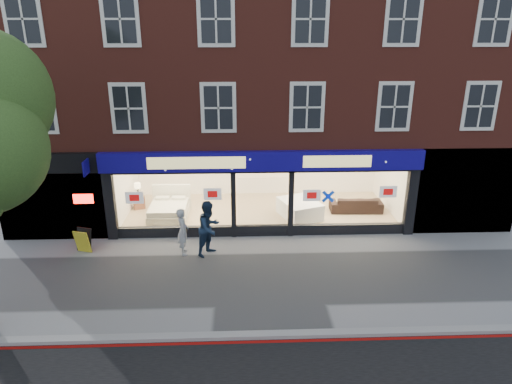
{
  "coord_description": "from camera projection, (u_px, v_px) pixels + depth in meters",
  "views": [
    {
      "loc": [
        -0.82,
        -12.45,
        7.37
      ],
      "look_at": [
        -0.25,
        2.5,
        1.94
      ],
      "focal_mm": 32.0,
      "sensor_mm": 36.0,
      "label": 1
    }
  ],
  "objects": [
    {
      "name": "bedside_table",
      "position": [
        139.0,
        202.0,
        19.34
      ],
      "size": [
        0.57,
        0.57,
        0.55
      ],
      "primitive_type": "cube",
      "rotation": [
        0.0,
        0.0,
        0.34
      ],
      "color": "brown",
      "rests_on": "showroom_floor"
    },
    {
      "name": "kerb_line",
      "position": [
        275.0,
        342.0,
        11.33
      ],
      "size": [
        60.0,
        0.1,
        0.01
      ],
      "primitive_type": "cube",
      "color": "#8C0A07",
      "rests_on": "ground"
    },
    {
      "name": "kerb_stone",
      "position": [
        274.0,
        335.0,
        11.5
      ],
      "size": [
        60.0,
        0.25,
        0.12
      ],
      "primitive_type": "cube",
      "color": "gray",
      "rests_on": "ground"
    },
    {
      "name": "pedestrian_blue",
      "position": [
        209.0,
        228.0,
        15.41
      ],
      "size": [
        1.15,
        1.19,
        1.93
      ],
      "primitive_type": "imported",
      "rotation": [
        0.0,
        0.0,
        0.91
      ],
      "color": "#172740",
      "rests_on": "ground"
    },
    {
      "name": "a_board",
      "position": [
        83.0,
        241.0,
        15.73
      ],
      "size": [
        0.63,
        0.5,
        0.84
      ],
      "primitive_type": "cube",
      "rotation": [
        0.0,
        0.0,
        -0.29
      ],
      "color": "gold",
      "rests_on": "ground"
    },
    {
      "name": "mattress_stack",
      "position": [
        300.0,
        209.0,
        18.46
      ],
      "size": [
        1.85,
        2.05,
        0.67
      ],
      "rotation": [
        0.0,
        0.0,
        0.36
      ],
      "color": "white",
      "rests_on": "showroom_floor"
    },
    {
      "name": "ground",
      "position": [
        267.0,
        277.0,
        14.24
      ],
      "size": [
        120.0,
        120.0,
        0.0
      ],
      "primitive_type": "plane",
      "color": "gray",
      "rests_on": "ground"
    },
    {
      "name": "display_bed",
      "position": [
        169.0,
        209.0,
        18.52
      ],
      "size": [
        1.59,
        1.92,
        1.07
      ],
      "rotation": [
        0.0,
        0.0,
        -0.01
      ],
      "color": "beige",
      "rests_on": "showroom_floor"
    },
    {
      "name": "pedestrian_grey",
      "position": [
        183.0,
        231.0,
        15.49
      ],
      "size": [
        0.48,
        0.66,
        1.65
      ],
      "primitive_type": "imported",
      "rotation": [
        0.0,
        0.0,
        1.72
      ],
      "color": "#ACB0B4",
      "rests_on": "ground"
    },
    {
      "name": "building",
      "position": [
        258.0,
        45.0,
        18.47
      ],
      "size": [
        19.0,
        8.26,
        10.3
      ],
      "color": "maroon",
      "rests_on": "ground"
    },
    {
      "name": "sofa",
      "position": [
        356.0,
        204.0,
        19.01
      ],
      "size": [
        2.18,
        0.92,
        0.63
      ],
      "primitive_type": "imported",
      "rotation": [
        0.0,
        0.0,
        3.1
      ],
      "color": "black",
      "rests_on": "showroom_floor"
    },
    {
      "name": "showroom_floor",
      "position": [
        259.0,
        212.0,
        19.15
      ],
      "size": [
        11.0,
        4.5,
        0.1
      ],
      "primitive_type": "cube",
      "color": "tan",
      "rests_on": "ground"
    }
  ]
}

